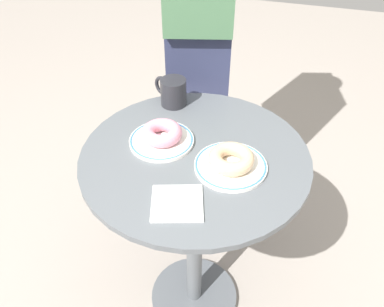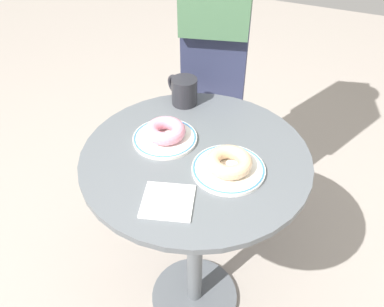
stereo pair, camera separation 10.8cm
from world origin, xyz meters
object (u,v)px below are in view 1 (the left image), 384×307
Objects in this scene: donut_pink_frosted at (162,133)px; paper_napkin at (177,203)px; plate_right at (231,166)px; coffee_mug at (173,92)px; plate_left at (162,140)px; donut_glazed at (231,159)px; cafe_table at (195,212)px; person_figure at (199,36)px.

donut_pink_frosted is 0.25m from paper_napkin.
coffee_mug reaches higher than plate_right.
plate_left is at bearing 166.62° from plate_right.
paper_napkin is at bearing -70.29° from coffee_mug.
paper_napkin is at bearing -61.61° from plate_left.
plate_left is 0.22m from donut_glazed.
donut_glazed is (0.11, -0.03, 0.27)m from cafe_table.
coffee_mug is at bearing 134.25° from donut_glazed.
donut_pink_frosted is 0.20m from coffee_mug.
plate_left is at bearing -86.26° from person_figure.
plate_right is at bearing -66.34° from person_figure.
person_figure is (-0.00, 0.31, 0.06)m from coffee_mug.
person_figure is (-0.15, 0.73, 0.10)m from paper_napkin.
plate_left reaches higher than cafe_table.
plate_right is 1.65× the size of coffee_mug.
plate_left is 1.50× the size of paper_napkin.
cafe_table is at bearing 93.03° from paper_napkin.
person_figure is at bearing 90.09° from coffee_mug.
donut_pink_frosted is 0.52m from person_figure.
donut_pink_frosted is at bearing 117.92° from paper_napkin.
donut_glazed is at bearing 59.76° from paper_napkin.
donut_glazed reaches higher than plate_left.
donut_glazed is (0.21, -0.05, 0.02)m from plate_left.
donut_glazed is 0.07× the size of person_figure.
plate_left is 0.52m from person_figure.
plate_left and plate_right have the same top height.
paper_napkin is 0.45m from coffee_mug.
person_figure is at bearing 93.82° from donut_pink_frosted.
donut_glazed is at bearing -14.27° from donut_pink_frosted.
paper_napkin is 0.07× the size of person_figure.
cafe_table is 6.48× the size of donut_pink_frosted.
coffee_mug is at bearing 121.75° from cafe_table.
paper_napkin is (0.01, -0.19, 0.24)m from cafe_table.
coffee_mug is (-0.25, 0.25, 0.01)m from donut_glazed.
plate_right is (0.11, -0.03, 0.25)m from cafe_table.
person_figure reaches higher than paper_napkin.
coffee_mug is at bearing 134.25° from plate_right.
donut_pink_frosted is at bearing 165.78° from cafe_table.
plate_left is 0.11× the size of person_figure.
coffee_mug reaches higher than donut_pink_frosted.
cafe_table is 0.27m from plate_right.
donut_glazed reaches higher than paper_napkin.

